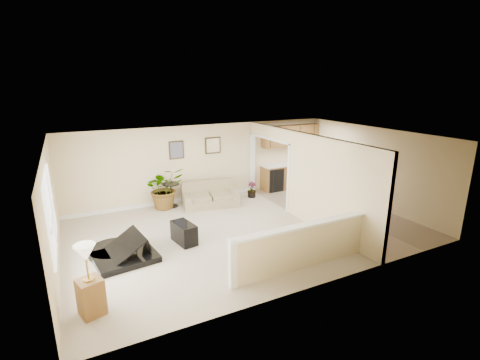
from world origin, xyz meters
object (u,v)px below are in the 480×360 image
piano_bench (184,233)px  palm_plant (164,188)px  accent_table (171,192)px  lamp_stand (90,285)px  piano (121,237)px  small_plant (252,191)px  loveseat (209,194)px

piano_bench → palm_plant: bearing=84.8°
accent_table → lamp_stand: bearing=-120.5°
lamp_stand → palm_plant: bearing=61.4°
piano → small_plant: size_ratio=3.15×
piano_bench → small_plant: 3.96m
piano → loveseat: size_ratio=0.89×
accent_table → piano_bench: bearing=-99.6°
loveseat → small_plant: 1.59m
palm_plant → small_plant: size_ratio=2.46×
accent_table → lamp_stand: size_ratio=0.59×
loveseat → palm_plant: size_ratio=1.44×
piano → piano_bench: piano is taller
piano → piano_bench: 1.51m
piano_bench → loveseat: size_ratio=0.40×
small_plant → piano_bench: bearing=-143.6°
piano_bench → lamp_stand: 3.00m
piano → palm_plant: (1.73, 2.78, 0.13)m
palm_plant → loveseat: bearing=-14.8°
piano → accent_table: 3.39m
loveseat → palm_plant: 1.43m
palm_plant → small_plant: (2.94, -0.30, -0.42)m
piano_bench → small_plant: small_plant is taller
piano → piano_bench: size_ratio=2.23×
palm_plant → lamp_stand: bearing=-118.6°
accent_table → palm_plant: (-0.21, 0.00, 0.15)m
loveseat → palm_plant: (-1.35, 0.36, 0.27)m
piano_bench → palm_plant: palm_plant is taller
piano_bench → palm_plant: 2.69m
small_plant → piano: bearing=-152.1°
palm_plant → lamp_stand: (-2.50, -4.60, -0.10)m
palm_plant → lamp_stand: 5.24m
accent_table → small_plant: (2.73, -0.30, -0.27)m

